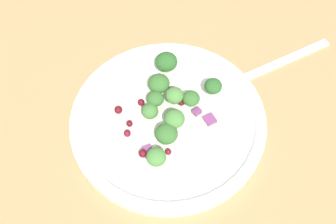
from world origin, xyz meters
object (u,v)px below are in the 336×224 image
broccoli_floret_0 (213,86)px  broccoli_floret_2 (155,99)px  fork (265,69)px  broccoli_floret_1 (159,84)px  plate (168,120)px

broccoli_floret_0 → broccoli_floret_2: 7.25cm
broccoli_floret_0 → fork: 9.44cm
broccoli_floret_2 → fork: (-15.98, -0.49, -2.96)cm
broccoli_floret_0 → broccoli_floret_1: size_ratio=0.83×
plate → fork: bearing=-170.7°
plate → broccoli_floret_1: broccoli_floret_1 is taller
broccoli_floret_1 → fork: bearing=175.5°
plate → broccoli_floret_1: bearing=-96.0°
plate → broccoli_floret_2: 3.18cm
plate → broccoli_floret_0: size_ratio=10.87×
broccoli_floret_0 → plate: bearing=7.9°
plate → broccoli_floret_0: 6.87cm
broccoli_floret_1 → broccoli_floret_2: size_ratio=1.27×
broccoli_floret_0 → broccoli_floret_1: (6.00, -2.76, 0.35)cm
broccoli_floret_0 → broccoli_floret_1: 6.61cm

